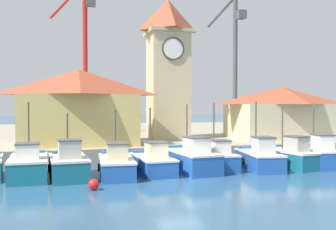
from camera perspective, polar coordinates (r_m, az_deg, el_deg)
ground_plane at (r=22.53m, az=1.69°, el=-9.47°), size 300.00×300.00×0.00m
quay_wharf at (r=48.25m, az=-6.84°, el=-2.96°), size 120.00×40.00×1.18m
fishing_boat_left_outer at (r=24.35m, az=-19.61°, el=-6.90°), size 2.39×4.92×4.46m
fishing_boat_left_inner at (r=23.80m, az=-14.25°, el=-6.97°), size 2.45×4.66×3.78m
fishing_boat_mid_left at (r=24.01m, az=-7.53°, el=-7.09°), size 2.20×5.24×4.00m
fishing_boat_center at (r=24.84m, az=-2.22°, el=-6.82°), size 2.25×4.90×4.10m
fishing_boat_mid_right at (r=25.58m, az=3.38°, el=-6.33°), size 2.72×5.45×4.33m
fishing_boat_right_inner at (r=26.58m, az=7.05°, el=-6.26°), size 1.99×4.39×4.41m
fishing_boat_right_outer at (r=27.11m, az=13.09°, el=-6.04°), size 2.52×5.14×4.50m
fishing_boat_far_right at (r=28.37m, az=17.09°, el=-5.73°), size 2.56×4.98×4.20m
fishing_boat_end_right at (r=29.37m, az=20.86°, el=-5.44°), size 2.40×4.70×4.05m
clock_tower at (r=36.75m, az=0.00°, el=7.24°), size 3.96×3.96×14.50m
warehouse_left at (r=32.10m, az=-12.77°, el=1.31°), size 9.18×6.93×5.93m
warehouse_right at (r=38.59m, az=16.28°, el=0.43°), size 9.93×6.35×4.79m
port_crane_near at (r=45.14m, az=-12.14°, el=6.01°), size 5.24×10.17×16.92m
port_crane_far at (r=49.11m, az=9.60°, el=5.17°), size 2.17×8.83×16.50m
mooring_buoy at (r=20.33m, az=-10.74°, el=-9.89°), size 0.55×0.55×0.55m
dock_worker_near_tower at (r=29.81m, az=-5.24°, el=-2.88°), size 0.34×0.22×1.62m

